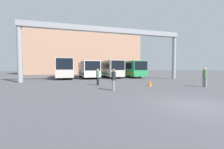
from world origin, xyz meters
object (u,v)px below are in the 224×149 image
pedestrian_near_center (205,77)px  bus_slot_1 (88,68)px  pedestrian_near_left (113,79)px  pedestrian_far_center (98,77)px  bus_slot_0 (65,67)px  bus_slot_2 (108,68)px  traffic_cone (150,83)px  bus_slot_3 (127,68)px

pedestrian_near_center → bus_slot_1: bearing=-7.2°
pedestrian_near_center → pedestrian_near_left: (-8.78, 0.43, -0.05)m
pedestrian_far_center → pedestrian_near_left: pedestrian_near_left is taller
pedestrian_near_left → pedestrian_far_center: bearing=-154.4°
bus_slot_0 → bus_slot_2: 8.16m
bus_slot_1 → traffic_cone: bearing=-75.7°
bus_slot_0 → traffic_cone: 17.58m
bus_slot_2 → pedestrian_near_center: bearing=-75.8°
bus_slot_0 → pedestrian_far_center: 13.72m
pedestrian_near_center → traffic_cone: 5.03m
bus_slot_3 → bus_slot_0: bearing=-179.7°
bus_slot_0 → bus_slot_2: (8.16, -0.07, -0.13)m
bus_slot_2 → pedestrian_near_center: bus_slot_2 is taller
bus_slot_1 → bus_slot_3: 8.16m
bus_slot_2 → bus_slot_3: (4.08, 0.14, -0.03)m
pedestrian_far_center → pedestrian_near_left: bearing=-173.8°
bus_slot_2 → bus_slot_3: bus_slot_2 is taller
bus_slot_1 → pedestrian_far_center: bus_slot_1 is taller
bus_slot_0 → pedestrian_near_center: 21.67m
bus_slot_0 → pedestrian_near_left: 17.62m
bus_slot_2 → traffic_cone: bearing=-90.4°
bus_slot_3 → pedestrian_far_center: (-8.89, -13.33, -0.85)m
pedestrian_near_left → bus_slot_3: bearing=172.7°
bus_slot_0 → pedestrian_near_center: bus_slot_0 is taller
bus_slot_2 → pedestrian_near_center: 18.10m
pedestrian_far_center → bus_slot_3: bearing=-34.3°
pedestrian_near_left → traffic_cone: bearing=129.7°
pedestrian_near_center → traffic_cone: bearing=32.7°
bus_slot_2 → bus_slot_0: bearing=179.5°
pedestrian_far_center → pedestrian_near_center: (9.25, -4.34, 0.06)m
pedestrian_near_center → traffic_cone: pedestrian_near_center is taller
bus_slot_0 → pedestrian_near_left: bearing=-77.5°
bus_slot_0 → pedestrian_far_center: bus_slot_0 is taller
bus_slot_2 → traffic_cone: size_ratio=18.03×
bus_slot_0 → pedestrian_near_left: bus_slot_0 is taller
bus_slot_3 → traffic_cone: size_ratio=18.47×
bus_slot_1 → bus_slot_3: size_ratio=0.99×
bus_slot_0 → bus_slot_1: 4.08m
bus_slot_1 → traffic_cone: size_ratio=18.38×
bus_slot_1 → pedestrian_near_left: size_ratio=6.82×
bus_slot_1 → pedestrian_near_center: 19.60m
bus_slot_3 → bus_slot_2: bearing=-178.0°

